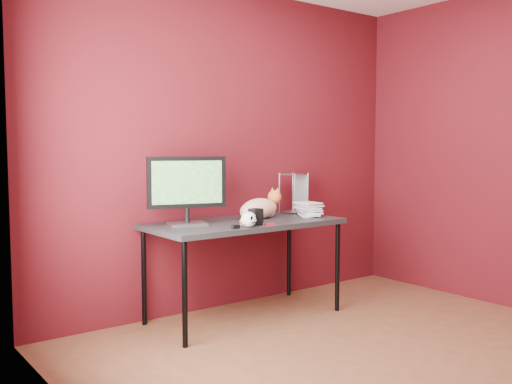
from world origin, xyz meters
TOP-DOWN VIEW (x-y plane):
  - room at (0.00, 0.00)m, footprint 3.52×3.52m
  - desk at (-0.15, 1.37)m, footprint 1.50×0.70m
  - monitor at (-0.62, 1.43)m, footprint 0.56×0.25m
  - cat at (0.03, 1.41)m, footprint 0.50×0.25m
  - skull_mug at (-0.32, 1.08)m, footprint 0.11×0.12m
  - speaker at (-0.21, 1.15)m, footprint 0.10×0.10m
  - book_stack at (0.38, 1.34)m, footprint 0.24×0.26m
  - wire_rack at (0.52, 1.58)m, footprint 0.23×0.20m
  - pocket_knife at (-0.14, 1.08)m, footprint 0.08×0.04m
  - black_gadget at (-0.44, 1.08)m, footprint 0.06×0.03m
  - washer at (-0.29, 1.22)m, footprint 0.05×0.05m

SIDE VIEW (x-z plane):
  - desk at x=-0.15m, z-range 0.32..1.07m
  - washer at x=-0.29m, z-range 0.75..0.75m
  - pocket_knife at x=-0.14m, z-range 0.75..0.77m
  - black_gadget at x=-0.44m, z-range 0.75..0.78m
  - speaker at x=-0.21m, z-range 0.75..0.87m
  - skull_mug at x=-0.32m, z-range 0.75..0.86m
  - cat at x=0.03m, z-range 0.71..0.95m
  - wire_rack at x=0.52m, z-range 0.75..1.09m
  - monitor at x=-0.62m, z-range 0.78..1.27m
  - book_stack at x=0.38m, z-range 0.75..2.01m
  - room at x=0.00m, z-range 0.14..2.75m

